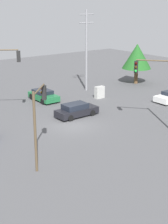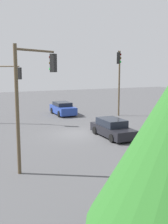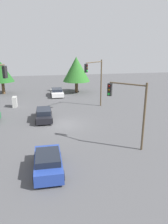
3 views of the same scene
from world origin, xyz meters
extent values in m
plane|color=#4C4C4F|center=(0.00, 0.00, 0.00)|extent=(80.00, 80.00, 0.00)
cube|color=black|center=(1.84, 1.98, 0.50)|extent=(4.39, 1.75, 0.67)
cube|color=black|center=(1.62, 1.98, 1.10)|extent=(2.42, 1.54, 0.54)
cylinder|color=black|center=(3.20, 2.81, 0.30)|extent=(0.60, 0.22, 0.60)
cylinder|color=black|center=(3.20, 1.15, 0.30)|extent=(0.60, 0.22, 0.60)
cylinder|color=black|center=(0.48, 2.81, 0.30)|extent=(0.60, 0.22, 0.60)
cylinder|color=black|center=(0.48, 1.15, 0.30)|extent=(0.60, 0.22, 0.60)
cube|color=silver|center=(13.84, -0.36, 0.49)|extent=(4.37, 1.95, 0.63)
cube|color=black|center=(14.06, -0.36, 1.01)|extent=(2.40, 1.71, 0.40)
cylinder|color=black|center=(12.48, -1.29, 0.31)|extent=(0.63, 0.22, 0.63)
cylinder|color=black|center=(12.48, 0.56, 0.31)|extent=(0.63, 0.22, 0.63)
cylinder|color=black|center=(15.19, -1.29, 0.31)|extent=(0.63, 0.22, 0.63)
cylinder|color=black|center=(15.19, 0.56, 0.31)|extent=(0.63, 0.22, 0.63)
cube|color=#233D93|center=(-9.13, 1.84, 0.58)|extent=(4.13, 1.83, 0.80)
cube|color=black|center=(-9.33, 1.84, 1.19)|extent=(2.27, 1.61, 0.42)
cylinder|color=black|center=(-7.85, 2.70, 0.33)|extent=(0.67, 0.22, 0.67)
cylinder|color=black|center=(-7.85, 0.97, 0.33)|extent=(0.67, 0.22, 0.67)
cylinder|color=black|center=(-10.41, 2.70, 0.33)|extent=(0.67, 0.22, 0.67)
cylinder|color=black|center=(-10.41, 0.97, 0.33)|extent=(0.67, 0.22, 0.67)
cylinder|color=brown|center=(-7.31, -5.87, 2.80)|extent=(0.18, 0.18, 5.60)
cylinder|color=brown|center=(-6.25, -4.74, 5.35)|extent=(2.21, 2.34, 0.12)
cube|color=black|center=(-5.18, -3.62, 4.72)|extent=(0.44, 0.44, 1.05)
sphere|color=#360503|center=(-5.31, -3.50, 5.06)|extent=(0.22, 0.22, 0.22)
sphere|color=#392605|center=(-5.31, -3.50, 4.72)|extent=(0.22, 0.22, 0.22)
sphere|color=green|center=(-5.31, -3.50, 4.39)|extent=(0.22, 0.22, 0.22)
cube|color=black|center=(-2.72, 5.05, 6.10)|extent=(0.44, 0.42, 1.05)
sphere|color=#360503|center=(-2.62, 5.20, 6.43)|extent=(0.22, 0.22, 0.22)
sphere|color=#392605|center=(-2.62, 5.20, 6.10)|extent=(0.22, 0.22, 0.22)
sphere|color=green|center=(-2.62, 5.20, 5.76)|extent=(0.22, 0.22, 0.22)
cylinder|color=brown|center=(6.45, -6.01, 3.21)|extent=(0.18, 0.18, 6.41)
cylinder|color=brown|center=(5.42, -4.74, 6.16)|extent=(2.16, 2.61, 0.12)
cube|color=black|center=(4.39, -3.48, 5.54)|extent=(0.43, 0.44, 1.05)
sphere|color=#360503|center=(4.25, -3.59, 5.88)|extent=(0.22, 0.22, 0.22)
sphere|color=#392605|center=(4.25, -3.59, 5.54)|extent=(0.22, 0.22, 0.22)
sphere|color=green|center=(4.25, -3.59, 5.20)|extent=(0.22, 0.22, 0.22)
cube|color=#B2B2AD|center=(8.10, 5.90, 0.72)|extent=(1.17, 0.57, 1.43)
cylinder|color=brown|center=(17.25, 8.80, 1.08)|extent=(0.52, 0.52, 2.16)
cone|color=#1E561E|center=(17.25, 8.80, 3.86)|extent=(4.06, 4.06, 3.41)
cylinder|color=#4C3823|center=(16.07, -4.04, 1.02)|extent=(0.55, 0.55, 2.04)
cone|color=#286623|center=(16.07, -4.04, 4.18)|extent=(4.79, 4.79, 4.27)
camera|label=1|loc=(-17.57, -24.57, 10.99)|focal=55.00mm
camera|label=2|loc=(20.11, -8.47, 5.36)|focal=45.00mm
camera|label=3|loc=(-22.56, 1.87, 8.38)|focal=35.00mm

